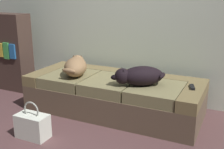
# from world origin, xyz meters

# --- Properties ---
(couch) EXTENTS (2.04, 0.84, 0.43)m
(couch) POSITION_xyz_m (0.00, 0.98, 0.21)
(couch) COLOR brown
(couch) RESTS_ON ground
(dog_tan) EXTENTS (0.44, 0.60, 0.21)m
(dog_tan) POSITION_xyz_m (-0.47, 0.89, 0.53)
(dog_tan) COLOR #8E6A48
(dog_tan) RESTS_ON couch
(dog_dark) EXTENTS (0.56, 0.46, 0.21)m
(dog_dark) POSITION_xyz_m (0.36, 0.84, 0.53)
(dog_dark) COLOR black
(dog_dark) RESTS_ON couch
(tv_remote) EXTENTS (0.08, 0.16, 0.02)m
(tv_remote) POSITION_xyz_m (0.90, 0.99, 0.44)
(tv_remote) COLOR black
(tv_remote) RESTS_ON couch
(handbag) EXTENTS (0.32, 0.18, 0.38)m
(handbag) POSITION_xyz_m (-0.45, 0.05, 0.13)
(handbag) COLOR silver
(handbag) RESTS_ON ground
(bookshelf) EXTENTS (0.56, 0.30, 1.10)m
(bookshelf) POSITION_xyz_m (-1.71, 1.11, 0.55)
(bookshelf) COLOR #433029
(bookshelf) RESTS_ON ground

